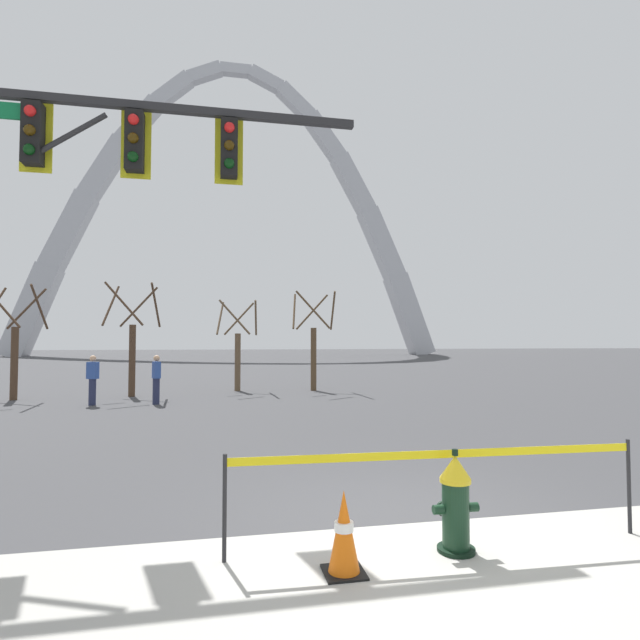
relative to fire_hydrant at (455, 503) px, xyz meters
name	(u,v)px	position (x,y,z in m)	size (l,w,h in m)	color
ground_plane	(401,520)	(-0.21, 0.92, -0.47)	(240.00, 240.00, 0.00)	#3D3D3F
fire_hydrant	(455,503)	(0.00, 0.00, 0.00)	(0.46, 0.48, 0.99)	black
caution_tape_barrier	(441,480)	(-0.09, 0.13, 0.19)	(4.27, 0.19, 1.00)	#232326
traffic_cone_by_hydrant	(344,533)	(-1.17, -0.23, -0.11)	(0.36, 0.36, 0.73)	black
traffic_signal_gantry	(58,189)	(-4.59, 3.22, 3.80)	(6.42, 0.44, 6.00)	#232326
monument_arch	(235,223)	(-0.21, 68.80, 18.90)	(61.32, 3.12, 43.66)	#B2B5BC
tree_far_left	(15,349)	(-9.28, 14.64, 1.31)	(1.85, 1.86, 4.00)	#473323
tree_left_mid	(132,346)	(-5.44, 14.99, 1.39)	(1.93, 1.94, 4.18)	#473323
tree_center_left	(238,351)	(-1.52, 16.34, 1.19)	(1.72, 1.73, 3.72)	brown
tree_center_right	(313,347)	(1.58, 15.85, 1.35)	(1.89, 1.90, 4.09)	brown
pedestrian_walking_left	(156,379)	(-4.26, 12.43, 0.35)	(0.31, 0.39, 1.59)	#232847
pedestrian_standing_center	(93,380)	(-6.24, 12.60, 0.35)	(0.39, 0.33, 1.59)	#232847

